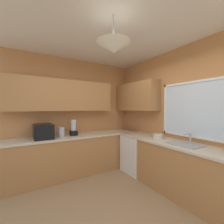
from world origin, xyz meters
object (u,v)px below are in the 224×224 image
(dishwasher, at_px, (137,154))
(microwave, at_px, (43,131))
(kettle, at_px, (61,132))
(bowl, at_px, (158,136))
(sink_assembly, at_px, (185,144))
(blender_appliance, at_px, (74,128))

(dishwasher, xyz_separation_m, microwave, (-0.66, -1.97, 0.61))
(dishwasher, relative_size, kettle, 4.08)
(kettle, xyz_separation_m, bowl, (1.23, 1.64, -0.06))
(microwave, relative_size, sink_assembly, 0.92)
(microwave, bearing_deg, blender_appliance, 90.00)
(dishwasher, xyz_separation_m, blender_appliance, (-0.66, -1.34, 0.63))
(microwave, relative_size, blender_appliance, 1.33)
(dishwasher, bearing_deg, microwave, -108.55)
(dishwasher, distance_m, sink_assembly, 1.27)
(kettle, bearing_deg, blender_appliance, 94.11)
(microwave, bearing_deg, kettle, 86.75)
(kettle, height_order, bowl, kettle)
(dishwasher, xyz_separation_m, sink_assembly, (1.17, 0.04, 0.48))
(microwave, bearing_deg, bowl, 58.03)
(sink_assembly, bearing_deg, dishwasher, -178.17)
(sink_assembly, distance_m, blender_appliance, 2.29)
(bowl, bearing_deg, dishwasher, -177.07)
(kettle, xyz_separation_m, blender_appliance, (-0.02, 0.28, 0.06))
(blender_appliance, bearing_deg, microwave, -90.00)
(kettle, distance_m, sink_assembly, 2.45)
(microwave, xyz_separation_m, blender_appliance, (0.00, 0.63, 0.02))
(bowl, bearing_deg, microwave, -121.97)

